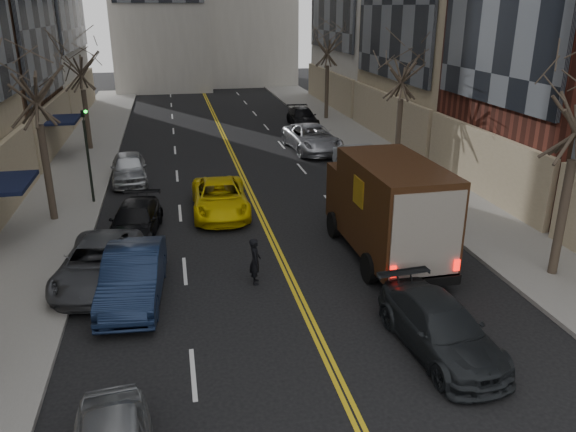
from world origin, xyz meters
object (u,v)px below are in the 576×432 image
Objects in this scene: taxi at (220,198)px; ups_truck at (387,209)px; observer_sedan at (441,328)px; pedestrian at (255,261)px.

ups_truck is at bearing -45.46° from taxi.
observer_sedan is 12.82m from taxi.
ups_truck reaches higher than pedestrian.
ups_truck is 1.41× the size of observer_sedan.
pedestrian is at bearing 126.41° from observer_sedan.
observer_sedan is at bearing -66.69° from taxi.
ups_truck reaches higher than observer_sedan.
taxi is (-5.48, 5.89, -1.16)m from ups_truck.
pedestrian is at bearing -168.07° from ups_truck.
observer_sedan is 6.47m from pedestrian.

